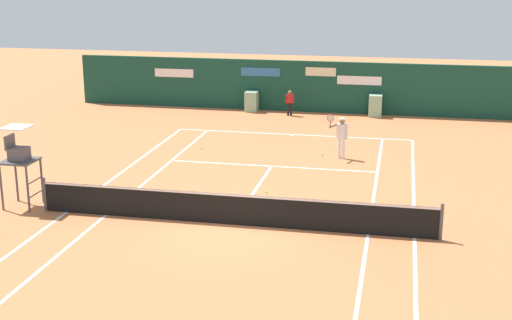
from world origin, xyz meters
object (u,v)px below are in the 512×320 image
object	(u,v)px
player_on_baseline	(341,134)
tennis_ball_by_sideline	(322,155)
ball_kid_centre_post	(290,101)
umpire_chair	(19,156)
tennis_ball_mid_court	(266,192)
tennis_ball_near_service_line	(201,148)

from	to	relation	value
player_on_baseline	tennis_ball_by_sideline	world-z (taller)	player_on_baseline
player_on_baseline	ball_kid_centre_post	size ratio (longest dim) A/B	1.43
umpire_chair	tennis_ball_by_sideline	world-z (taller)	umpire_chair
player_on_baseline	tennis_ball_mid_court	world-z (taller)	player_on_baseline
tennis_ball_by_sideline	tennis_ball_near_service_line	xyz separation A→B (m)	(-5.07, 0.03, 0.00)
umpire_chair	tennis_ball_near_service_line	bearing A→B (deg)	156.39
player_on_baseline	tennis_ball_near_service_line	size ratio (longest dim) A/B	27.29
ball_kid_centre_post	tennis_ball_by_sideline	bearing A→B (deg)	99.09
player_on_baseline	ball_kid_centre_post	bearing A→B (deg)	-44.84
umpire_chair	ball_kid_centre_post	size ratio (longest dim) A/B	2.01
ball_kid_centre_post	tennis_ball_mid_court	xyz separation A→B (m)	(1.24, -12.63, -0.72)
umpire_chair	tennis_ball_mid_court	size ratio (longest dim) A/B	38.38
umpire_chair	player_on_baseline	size ratio (longest dim) A/B	1.41
player_on_baseline	tennis_ball_by_sideline	distance (m)	1.24
ball_kid_centre_post	tennis_ball_near_service_line	size ratio (longest dim) A/B	19.13
umpire_chair	tennis_ball_by_sideline	bearing A→B (deg)	133.25
ball_kid_centre_post	tennis_ball_mid_court	world-z (taller)	ball_kid_centre_post
umpire_chair	ball_kid_centre_post	world-z (taller)	umpire_chair
umpire_chair	tennis_ball_by_sideline	size ratio (longest dim) A/B	38.38
tennis_ball_near_service_line	umpire_chair	bearing A→B (deg)	-113.61
ball_kid_centre_post	tennis_ball_near_service_line	distance (m)	7.85
tennis_ball_mid_court	tennis_ball_by_sideline	size ratio (longest dim) A/B	1.00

